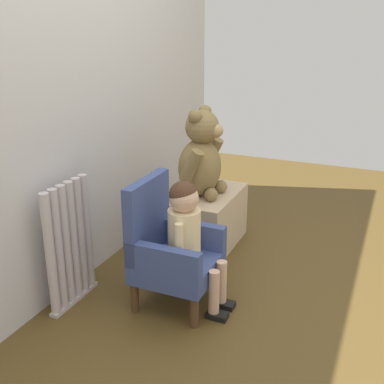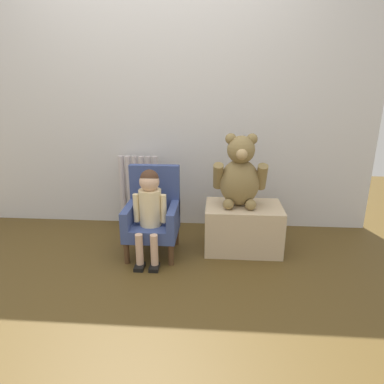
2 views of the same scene
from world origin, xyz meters
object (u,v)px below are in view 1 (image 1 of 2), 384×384
low_bench (205,219)px  large_teddy_bear (201,157)px  child_armchair (169,249)px  child_figure (188,228)px  radiator (70,245)px

low_bench → large_teddy_bear: (-0.04, 0.02, 0.44)m
child_armchair → child_figure: bearing=-90.0°
child_figure → low_bench: 0.79m
low_bench → child_armchair: bearing=-173.4°
child_armchair → child_figure: (0.00, -0.11, 0.14)m
radiator → large_teddy_bear: (0.89, -0.38, 0.29)m
child_armchair → child_figure: 0.18m
child_armchair → large_teddy_bear: (0.68, 0.10, 0.31)m
radiator → large_teddy_bear: 1.01m
child_figure → large_teddy_bear: size_ratio=1.23×
radiator → child_figure: size_ratio=0.97×
large_teddy_bear → child_figure: bearing=-162.6°
low_bench → large_teddy_bear: size_ratio=1.06×
radiator → child_figure: child_figure is taller
child_figure → large_teddy_bear: 0.73m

